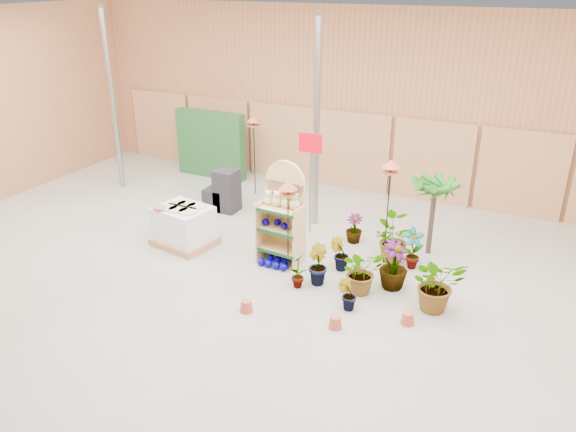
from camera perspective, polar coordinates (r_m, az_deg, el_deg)
name	(u,v)px	position (r m, az deg, el deg)	size (l,w,h in m)	color
room	(257,160)	(9.65, -3.14, 5.67)	(15.20, 12.10, 4.70)	gray
display_shelf	(283,216)	(10.68, -0.46, 0.01)	(0.87, 0.59, 1.98)	tan
teddy_bears	(282,201)	(10.46, -0.56, 1.57)	(0.73, 0.19, 0.31)	beige
gazing_balls_shelf	(281,224)	(10.64, -0.72, -0.82)	(0.73, 0.25, 0.14)	#050089
gazing_balls_floor	(275,262)	(10.76, -1.36, -4.73)	(0.63, 0.39, 0.15)	#050089
pallet_stack	(184,226)	(11.64, -10.54, -1.00)	(1.30, 1.15, 0.86)	#A9724A
charcoal_planters	(223,193)	(13.23, -6.58, 2.31)	(0.80, 0.50, 1.00)	black
trellis_stock	(211,144)	(15.44, -7.84, 7.23)	(2.00, 0.30, 1.80)	#1F5124
offer_sign	(310,163)	(11.58, 2.29, 5.39)	(0.50, 0.08, 2.20)	gray
bird_table_front	(288,188)	(9.99, 0.00, 2.82)	(0.34, 0.34, 1.77)	black
bird_table_right	(391,168)	(10.31, 10.40, 4.86)	(0.34, 0.34, 2.08)	black
bird_table_back	(254,122)	(13.77, -3.52, 9.55)	(0.34, 0.34, 2.00)	black
palm	(435,186)	(11.06, 14.74, 3.00)	(0.70, 0.70, 1.69)	#3E3126
potted_plant_0	(298,269)	(9.95, 1.02, -5.43)	(0.37, 0.25, 0.70)	#1F6518
potted_plant_1	(317,265)	(10.07, 2.96, -4.95)	(0.41, 0.33, 0.74)	#1F6518
potted_plant_2	(362,271)	(9.85, 7.49, -5.55)	(0.74, 0.64, 0.82)	#1F6518
potted_plant_3	(394,265)	(10.05, 10.68, -4.95)	(0.50, 0.50, 0.89)	#1F6518
potted_plant_4	(413,249)	(10.78, 12.54, -3.24)	(0.44, 0.29, 0.83)	#1F6518
potted_plant_5	(340,254)	(10.56, 5.26, -3.87)	(0.36, 0.29, 0.65)	#1F6518
potted_plant_6	(391,239)	(10.99, 10.43, -2.33)	(0.81, 0.70, 0.90)	#1F6518
potted_plant_9	(347,295)	(9.40, 6.04, -7.95)	(0.31, 0.25, 0.56)	#1F6518
potted_plant_10	(437,284)	(9.57, 14.89, -6.66)	(0.86, 0.75, 0.96)	#1F6518
potted_plant_11	(354,228)	(11.68, 6.73, -1.24)	(0.35, 0.35, 0.62)	#1F6518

